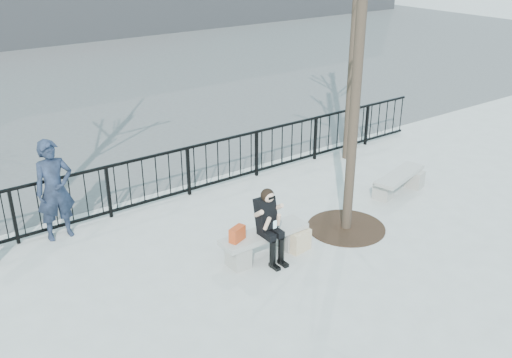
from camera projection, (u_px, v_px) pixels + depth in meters
ground at (264, 256)px, 10.07m from camera, size 120.00×120.00×0.00m
street_surface at (25, 84)px, 21.21m from camera, size 60.00×23.00×0.01m
railing at (180, 173)px, 12.08m from camera, size 14.00×0.06×1.10m
tree_grate at (346, 227)px, 11.01m from camera, size 1.50×1.50×0.02m
bench_main at (264, 241)px, 9.95m from camera, size 1.65×0.46×0.49m
bench_second at (400, 181)px, 12.38m from camera, size 1.54×0.43×0.46m
seated_woman at (270, 226)px, 9.68m from camera, size 0.50×0.64×1.34m
handbag at (237, 234)px, 9.54m from camera, size 0.33×0.24×0.25m
shopping_bag at (301, 241)px, 10.15m from camera, size 0.43×0.21×0.39m
standing_man at (55, 190)px, 10.34m from camera, size 0.70×0.46×1.92m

